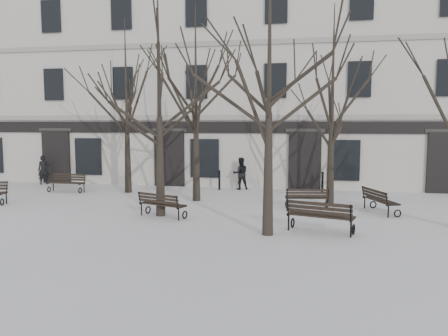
% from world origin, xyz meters
% --- Properties ---
extents(ground, '(100.00, 100.00, 0.00)m').
position_xyz_m(ground, '(0.00, 0.00, 0.00)').
color(ground, white).
rests_on(ground, ground).
extents(building, '(40.40, 10.20, 11.40)m').
position_xyz_m(building, '(0.00, 12.96, 5.52)').
color(building, beige).
rests_on(building, ground).
extents(tree_1, '(5.86, 5.86, 8.37)m').
position_xyz_m(tree_1, '(-1.59, 0.74, 5.23)').
color(tree_1, black).
rests_on(tree_1, ground).
extents(tree_2, '(6.03, 6.03, 8.61)m').
position_xyz_m(tree_2, '(2.42, -1.28, 5.38)').
color(tree_2, black).
rests_on(tree_2, ground).
extents(tree_4, '(5.72, 5.72, 8.16)m').
position_xyz_m(tree_4, '(-4.82, 5.52, 5.10)').
color(tree_4, black).
rests_on(tree_4, ground).
extents(tree_5, '(5.76, 5.76, 8.23)m').
position_xyz_m(tree_5, '(-1.06, 3.94, 5.14)').
color(tree_5, black).
rests_on(tree_5, ground).
extents(tree_6, '(5.56, 5.56, 7.95)m').
position_xyz_m(tree_6, '(4.52, 3.89, 4.97)').
color(tree_6, black).
rests_on(tree_6, ground).
extents(bench_1, '(1.86, 1.22, 0.89)m').
position_xyz_m(bench_1, '(-1.47, 0.46, 0.48)').
color(bench_1, black).
rests_on(bench_1, ground).
extents(bench_2, '(2.10, 1.26, 1.01)m').
position_xyz_m(bench_2, '(3.96, -0.78, 0.55)').
color(bench_2, black).
rests_on(bench_2, ground).
extents(bench_3, '(1.77, 0.70, 0.88)m').
position_xyz_m(bench_3, '(-7.78, 5.13, 0.48)').
color(bench_3, black).
rests_on(bench_3, ground).
extents(bench_4, '(1.71, 0.82, 0.83)m').
position_xyz_m(bench_4, '(3.59, 2.92, 0.45)').
color(bench_4, black).
rests_on(bench_4, ground).
extents(bench_5, '(1.22, 1.88, 0.90)m').
position_xyz_m(bench_5, '(6.22, 2.67, 0.49)').
color(bench_5, black).
rests_on(bench_5, ground).
extents(bollard_a, '(0.13, 0.13, 0.98)m').
position_xyz_m(bollard_a, '(-0.67, 7.09, 0.52)').
color(bollard_a, black).
rests_on(bollard_a, ground).
extents(bollard_b, '(0.13, 0.13, 1.00)m').
position_xyz_m(bollard_b, '(4.35, 7.15, 0.54)').
color(bollard_b, black).
rests_on(bollard_b, ground).
extents(pedestrian_a, '(0.69, 0.64, 1.58)m').
position_xyz_m(pedestrian_a, '(-10.42, 7.32, 0.00)').
color(pedestrian_a, black).
rests_on(pedestrian_a, ground).
extents(pedestrian_b, '(0.93, 0.82, 1.60)m').
position_xyz_m(pedestrian_b, '(0.35, 7.42, 0.00)').
color(pedestrian_b, black).
rests_on(pedestrian_b, ground).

